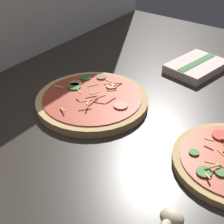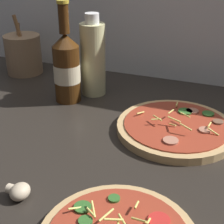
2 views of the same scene
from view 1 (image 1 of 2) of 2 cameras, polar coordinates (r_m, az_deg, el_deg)
counter_slab at (r=72.17cm, az=-0.47°, el=-6.35°), size 160.00×90.00×2.50cm
pizza_far at (r=83.90cm, az=-3.30°, el=1.93°), size 27.40×27.40×4.51cm
mushroom_left at (r=57.14cm, az=9.83°, el=-17.08°), size 4.17×3.97×2.78cm
dish_towel at (r=102.56cm, az=14.06°, el=7.29°), size 18.42×14.64×2.56cm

